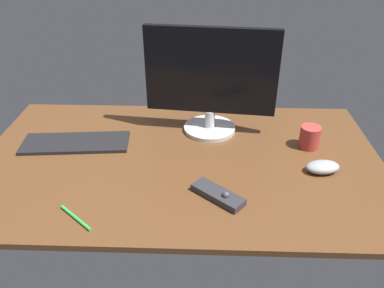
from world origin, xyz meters
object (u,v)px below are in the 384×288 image
at_px(coffee_mug, 310,137).
at_px(pen, 76,218).
at_px(media_remote, 218,195).
at_px(computer_mouse, 323,167).
at_px(monitor, 211,80).
at_px(keyboard, 76,143).

relative_size(coffee_mug, pen, 0.59).
height_order(media_remote, pen, media_remote).
relative_size(computer_mouse, coffee_mug, 1.35).
relative_size(monitor, pen, 3.43).
xyz_separation_m(monitor, pen, (-0.38, -0.53, -0.20)).
distance_m(coffee_mug, pen, 0.85).
bearing_deg(monitor, computer_mouse, -30.09).
distance_m(keyboard, pen, 0.42).
xyz_separation_m(computer_mouse, media_remote, (-0.35, -0.15, -0.01)).
height_order(keyboard, pen, keyboard).
relative_size(monitor, coffee_mug, 5.86).
height_order(computer_mouse, coffee_mug, coffee_mug).
bearing_deg(media_remote, coffee_mug, 82.62).
bearing_deg(monitor, media_remote, -80.42).
height_order(computer_mouse, pen, computer_mouse).
bearing_deg(media_remote, keyboard, -169.19).
height_order(keyboard, media_remote, media_remote).
xyz_separation_m(media_remote, pen, (-0.40, -0.11, -0.01)).
distance_m(monitor, keyboard, 0.55).
bearing_deg(pen, monitor, 95.24).
relative_size(media_remote, coffee_mug, 2.02).
relative_size(keyboard, pen, 2.74).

